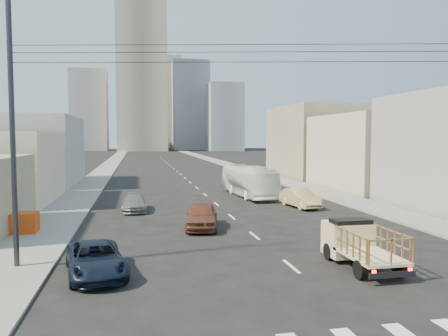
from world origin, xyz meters
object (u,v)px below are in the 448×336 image
object	(u,v)px
sedan_tan	(300,198)
sedan_brown	(202,216)
sedan_grey	(134,203)
navy_pickup	(96,259)
streetlamp_left	(15,116)
crate_stack	(21,223)
flatbed_pickup	(360,241)
city_bus	(248,181)

from	to	relation	value
sedan_tan	sedan_brown	bearing A→B (deg)	-152.08
sedan_tan	sedan_grey	world-z (taller)	sedan_tan
navy_pickup	sedan_brown	distance (m)	9.85
sedan_grey	navy_pickup	bearing A→B (deg)	-95.90
navy_pickup	sedan_grey	distance (m)	15.47
sedan_brown	navy_pickup	bearing A→B (deg)	-113.89
navy_pickup	sedan_tan	bearing A→B (deg)	34.98
streetlamp_left	crate_stack	bearing A→B (deg)	103.07
sedan_grey	streetlamp_left	world-z (taller)	streetlamp_left
sedan_brown	sedan_grey	distance (m)	8.32
sedan_grey	crate_stack	bearing A→B (deg)	-133.01
flatbed_pickup	city_bus	bearing A→B (deg)	87.48
sedan_tan	sedan_grey	bearing A→B (deg)	168.27
flatbed_pickup	navy_pickup	bearing A→B (deg)	175.01
navy_pickup	sedan_tan	world-z (taller)	sedan_tan
city_bus	streetlamp_left	world-z (taller)	streetlamp_left
city_bus	flatbed_pickup	bearing A→B (deg)	-96.20
navy_pickup	sedan_brown	world-z (taller)	sedan_brown
flatbed_pickup	sedan_brown	distance (m)	10.64
flatbed_pickup	navy_pickup	world-z (taller)	flatbed_pickup
sedan_brown	streetlamp_left	xyz separation A→B (m)	(-8.78, -6.55, 5.66)
streetlamp_left	sedan_tan	bearing A→B (deg)	36.46
navy_pickup	crate_stack	bearing A→B (deg)	109.21
sedan_grey	streetlamp_left	distance (m)	15.70
sedan_tan	flatbed_pickup	bearing A→B (deg)	-110.41
sedan_brown	streetlamp_left	world-z (taller)	streetlamp_left
flatbed_pickup	sedan_tan	distance (m)	15.94
sedan_tan	streetlamp_left	bearing A→B (deg)	-151.81
sedan_brown	sedan_grey	world-z (taller)	sedan_brown
crate_stack	city_bus	bearing A→B (deg)	38.49
flatbed_pickup	streetlamp_left	world-z (taller)	streetlamp_left
flatbed_pickup	sedan_grey	bearing A→B (deg)	120.33
flatbed_pickup	sedan_brown	size ratio (longest dim) A/B	0.96
streetlamp_left	flatbed_pickup	bearing A→B (deg)	-10.16
navy_pickup	city_bus	bearing A→B (deg)	50.76
sedan_brown	sedan_grey	xyz separation A→B (m)	(-4.08, 7.25, -0.16)
navy_pickup	crate_stack	world-z (taller)	navy_pickup
streetlamp_left	sedan_brown	bearing A→B (deg)	36.73
sedan_brown	sedan_grey	bearing A→B (deg)	129.61
sedan_brown	streetlamp_left	size ratio (longest dim) A/B	0.38
sedan_tan	city_bus	bearing A→B (deg)	99.50
navy_pickup	city_bus	size ratio (longest dim) A/B	0.46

